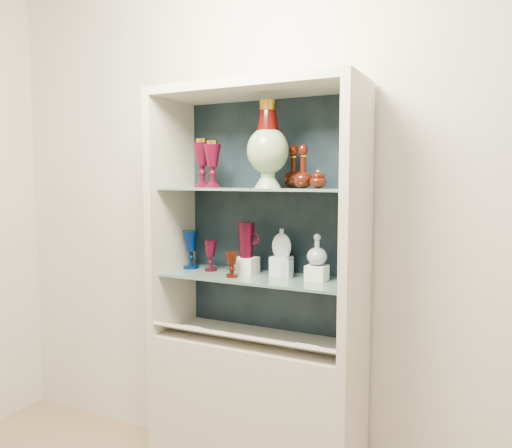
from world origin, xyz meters
The scene contains 29 objects.
wall_back centered at (0.00, 1.75, 1.40)m, with size 3.50×0.02×2.80m, color beige.
cabinet_base centered at (0.00, 1.53, 0.38)m, with size 1.00×0.40×0.75m, color beige.
cabinet_back_panel centered at (0.00, 1.72, 1.32)m, with size 0.98×0.02×1.15m, color black.
cabinet_side_left centered at (-0.48, 1.53, 1.32)m, with size 0.04×0.40×1.15m, color beige.
cabinet_side_right centered at (0.48, 1.53, 1.32)m, with size 0.04×0.40×1.15m, color beige.
cabinet_top_cap centered at (0.00, 1.53, 1.92)m, with size 1.00×0.40×0.04m, color beige.
shelf_lower centered at (0.00, 1.55, 1.04)m, with size 0.92×0.34×0.01m, color slate.
shelf_upper centered at (0.00, 1.55, 1.46)m, with size 0.92×0.34×0.01m, color slate.
label_ledge centered at (0.00, 1.42, 0.78)m, with size 0.92×0.18×0.01m, color beige.
label_card_0 centered at (-0.27, 1.42, 0.80)m, with size 0.10×0.07×0.00m, color white.
label_card_1 centered at (0.31, 1.42, 0.80)m, with size 0.10×0.07×0.00m, color white.
pedestal_lamp_left centered at (-0.30, 1.54, 1.59)m, with size 0.09×0.09×0.24m, color #4A0617, non-canonical shape.
pedestal_lamp_right centered at (-0.22, 1.50, 1.58)m, with size 0.09×0.09×0.22m, color #4A0617, non-canonical shape.
enamel_urn centered at (0.07, 1.51, 1.67)m, with size 0.19×0.19×0.39m, color #0D4326, non-canonical shape.
ruby_decanter_a centered at (0.24, 1.53, 1.58)m, with size 0.08×0.08×0.22m, color #401006, non-canonical shape.
ruby_decanter_b centered at (0.15, 1.63, 1.58)m, with size 0.09×0.09×0.21m, color #401006, non-canonical shape.
lidded_bowl centered at (0.32, 1.50, 1.51)m, with size 0.07×0.07×0.08m, color #401006, non-canonical shape.
cobalt_goblet centered at (-0.40, 1.58, 1.15)m, with size 0.08×0.08×0.20m, color #001443, non-canonical shape.
ruby_goblet_tall centered at (-0.27, 1.56, 1.13)m, with size 0.06×0.06×0.15m, color #4A0617, non-canonical shape.
ruby_goblet_small centered at (-0.09, 1.47, 1.11)m, with size 0.06×0.06×0.12m, color #401006, non-canonical shape.
riser_ruby_pitcher centered at (-0.08, 1.57, 1.09)m, with size 0.10×0.10×0.08m, color silver.
ruby_pitcher centered at (-0.08, 1.57, 1.22)m, with size 0.13×0.08×0.17m, color #4A0617, non-canonical shape.
clear_square_bottle centered at (0.15, 1.56, 1.11)m, with size 0.04×0.04×0.12m, color #9BA6B4, non-canonical shape.
riser_flat_flask centered at (0.09, 1.62, 1.09)m, with size 0.09×0.09×0.09m, color silver.
flat_flask centered at (0.09, 1.62, 1.21)m, with size 0.10×0.04×0.14m, color silver, non-canonical shape.
riser_clear_round_decanter centered at (0.29, 1.57, 1.08)m, with size 0.09×0.09×0.07m, color silver.
clear_round_decanter centered at (0.29, 1.57, 1.19)m, with size 0.09×0.09×0.14m, color #9BA6B4, non-canonical shape.
riser_cameo_medallion centered at (0.43, 1.66, 1.10)m, with size 0.08×0.08×0.10m, color silver.
cameo_medallion centered at (0.43, 1.66, 1.21)m, with size 0.10×0.04×0.12m, color black, non-canonical shape.
Camera 1 is at (1.04, -0.55, 1.51)m, focal length 35.00 mm.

